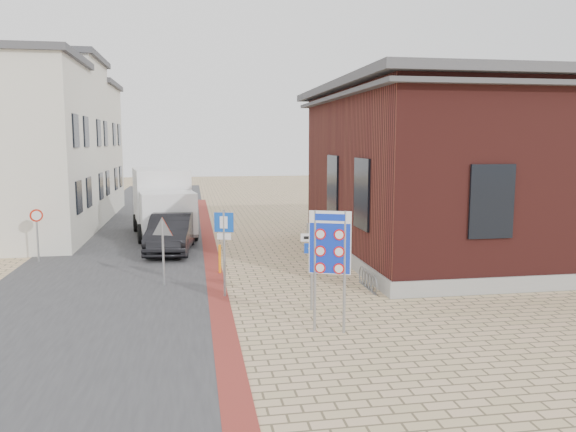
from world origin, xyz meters
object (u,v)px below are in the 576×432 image
object	(u,v)px
box_truck	(163,202)
border_sign	(330,245)
parking_sign	(224,238)
essen_sign	(312,257)
bollard	(220,259)
sedan	(171,233)

from	to	relation	value
box_truck	border_sign	distance (m)	15.65
border_sign	parking_sign	xyz separation A→B (m)	(-2.30, 3.50, -0.35)
box_truck	border_sign	bearing A→B (deg)	-81.40
border_sign	essen_sign	size ratio (longest dim) A/B	1.31
essen_sign	parking_sign	size ratio (longest dim) A/B	0.87
parking_sign	bollard	distance (m)	3.25
essen_sign	parking_sign	world-z (taller)	parking_sign
sedan	parking_sign	size ratio (longest dim) A/B	1.83
border_sign	sedan	bearing A→B (deg)	132.56
border_sign	parking_sign	size ratio (longest dim) A/B	1.14
essen_sign	border_sign	bearing A→B (deg)	-81.00
sedan	bollard	bearing A→B (deg)	-62.27
parking_sign	box_truck	bearing A→B (deg)	120.21
bollard	sedan	bearing A→B (deg)	112.89
box_truck	parking_sign	xyz separation A→B (m)	(2.32, -11.45, 0.12)
sedan	parking_sign	distance (m)	7.55
box_truck	border_sign	xyz separation A→B (m)	(4.62, -14.95, 0.47)
box_truck	bollard	distance (m)	8.84
box_truck	essen_sign	distance (m)	13.92
sedan	box_truck	xyz separation A→B (m)	(-0.52, 4.19, 0.87)
essen_sign	parking_sign	distance (m)	2.84
border_sign	bollard	xyz separation A→B (m)	(-2.30, 6.50, -1.61)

